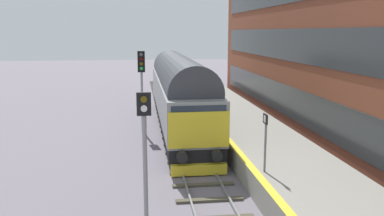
{
  "coord_description": "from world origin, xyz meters",
  "views": [
    {
      "loc": [
        -2.44,
        -20.5,
        6.14
      ],
      "look_at": [
        0.2,
        -0.16,
        2.25
      ],
      "focal_mm": 37.72,
      "sensor_mm": 36.0,
      "label": 1
    }
  ],
  "objects_px": {
    "signal_post_mid": "(142,80)",
    "diesel_locomotive": "(179,91)",
    "signal_post_near": "(145,145)",
    "platform_number_sign": "(265,134)"
  },
  "relations": [
    {
      "from": "platform_number_sign",
      "to": "signal_post_mid",
      "type": "bearing_deg",
      "value": 112.57
    },
    {
      "from": "diesel_locomotive",
      "to": "signal_post_mid",
      "type": "height_order",
      "value": "signal_post_mid"
    },
    {
      "from": "diesel_locomotive",
      "to": "signal_post_mid",
      "type": "relative_size",
      "value": 3.53
    },
    {
      "from": "signal_post_mid",
      "to": "diesel_locomotive",
      "type": "bearing_deg",
      "value": 14.93
    },
    {
      "from": "platform_number_sign",
      "to": "diesel_locomotive",
      "type": "bearing_deg",
      "value": 100.45
    },
    {
      "from": "signal_post_near",
      "to": "signal_post_mid",
      "type": "bearing_deg",
      "value": 90.0
    },
    {
      "from": "signal_post_near",
      "to": "signal_post_mid",
      "type": "xyz_separation_m",
      "value": [
        0.0,
        12.42,
        0.54
      ]
    },
    {
      "from": "signal_post_near",
      "to": "platform_number_sign",
      "type": "height_order",
      "value": "signal_post_near"
    },
    {
      "from": "diesel_locomotive",
      "to": "signal_post_near",
      "type": "distance_m",
      "value": 13.26
    },
    {
      "from": "diesel_locomotive",
      "to": "platform_number_sign",
      "type": "height_order",
      "value": "diesel_locomotive"
    }
  ]
}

